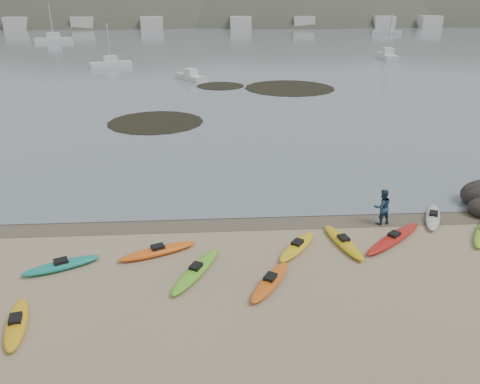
{
  "coord_description": "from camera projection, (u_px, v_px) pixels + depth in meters",
  "views": [
    {
      "loc": [
        -1.4,
        -21.69,
        10.69
      ],
      "look_at": [
        0.0,
        0.0,
        1.5
      ],
      "focal_mm": 35.0,
      "sensor_mm": 36.0,
      "label": 1
    }
  ],
  "objects": [
    {
      "name": "person_east",
      "position": [
        382.0,
        207.0,
        23.3
      ],
      "size": [
        1.04,
        0.9,
        1.86
      ],
      "primitive_type": "imported",
      "rotation": [
        0.0,
        0.0,
        3.37
      ],
      "color": "navy",
      "rests_on": "ground"
    },
    {
      "name": "far_hills",
      "position": [
        299.0,
        59.0,
        210.99
      ],
      "size": [
        550.0,
        135.0,
        80.0
      ],
      "color": "#384235",
      "rests_on": "ground"
    },
    {
      "name": "ground",
      "position": [
        240.0,
        219.0,
        24.18
      ],
      "size": [
        600.0,
        600.0,
        0.0
      ],
      "primitive_type": "plane",
      "color": "tan",
      "rests_on": "ground"
    },
    {
      "name": "kelp_mats",
      "position": [
        244.0,
        96.0,
        53.05
      ],
      "size": [
        24.68,
        25.78,
        0.04
      ],
      "color": "black",
      "rests_on": "water"
    },
    {
      "name": "kayaks",
      "position": [
        239.0,
        259.0,
        20.2
      ],
      "size": [
        25.81,
        10.43,
        0.34
      ],
      "color": "beige",
      "rests_on": "ground"
    },
    {
      "name": "far_town",
      "position": [
        230.0,
        23.0,
        157.02
      ],
      "size": [
        199.0,
        5.0,
        4.0
      ],
      "color": "beige",
      "rests_on": "ground"
    },
    {
      "name": "water",
      "position": [
        210.0,
        13.0,
        299.91
      ],
      "size": [
        1200.0,
        1200.0,
        0.0
      ],
      "primitive_type": "plane",
      "color": "slate",
      "rests_on": "ground"
    },
    {
      "name": "wet_sand",
      "position": [
        240.0,
        221.0,
        23.9
      ],
      "size": [
        60.0,
        60.0,
        0.0
      ],
      "primitive_type": "plane",
      "color": "brown",
      "rests_on": "ground"
    },
    {
      "name": "moored_boats",
      "position": [
        234.0,
        44.0,
        103.2
      ],
      "size": [
        97.94,
        81.67,
        1.2
      ],
      "color": "silver",
      "rests_on": "ground"
    }
  ]
}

